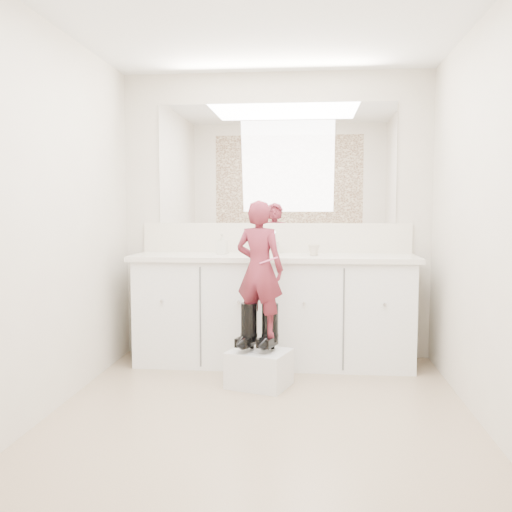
# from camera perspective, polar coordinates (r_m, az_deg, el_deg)

# --- Properties ---
(floor) EXTENTS (3.00, 3.00, 0.00)m
(floor) POSITION_cam_1_polar(r_m,az_deg,el_deg) (3.59, 0.45, -15.84)
(floor) COLOR #897759
(floor) RESTS_ON ground
(ceiling) EXTENTS (3.00, 3.00, 0.00)m
(ceiling) POSITION_cam_1_polar(r_m,az_deg,el_deg) (3.55, 0.47, 23.44)
(ceiling) COLOR white
(ceiling) RESTS_ON wall_back
(wall_back) EXTENTS (2.60, 0.00, 2.60)m
(wall_back) POSITION_cam_1_polar(r_m,az_deg,el_deg) (4.86, 1.98, 4.02)
(wall_back) COLOR beige
(wall_back) RESTS_ON floor
(wall_front) EXTENTS (2.60, 0.00, 2.60)m
(wall_front) POSITION_cam_1_polar(r_m,az_deg,el_deg) (1.87, -3.49, 2.75)
(wall_front) COLOR beige
(wall_front) RESTS_ON floor
(wall_left) EXTENTS (0.00, 3.00, 3.00)m
(wall_left) POSITION_cam_1_polar(r_m,az_deg,el_deg) (3.71, -20.03, 3.49)
(wall_left) COLOR beige
(wall_left) RESTS_ON floor
(wall_right) EXTENTS (0.00, 3.00, 3.00)m
(wall_right) POSITION_cam_1_polar(r_m,az_deg,el_deg) (3.50, 22.22, 3.36)
(wall_right) COLOR beige
(wall_right) RESTS_ON floor
(vanity_cabinet) EXTENTS (2.20, 0.55, 0.85)m
(vanity_cabinet) POSITION_cam_1_polar(r_m,az_deg,el_deg) (4.66, 1.75, -5.60)
(vanity_cabinet) COLOR silver
(vanity_cabinet) RESTS_ON floor
(countertop) EXTENTS (2.28, 0.58, 0.04)m
(countertop) POSITION_cam_1_polar(r_m,az_deg,el_deg) (4.59, 1.75, -0.15)
(countertop) COLOR beige
(countertop) RESTS_ON vanity_cabinet
(backsplash) EXTENTS (2.28, 0.03, 0.25)m
(backsplash) POSITION_cam_1_polar(r_m,az_deg,el_deg) (4.85, 1.96, 1.83)
(backsplash) COLOR beige
(backsplash) RESTS_ON countertop
(mirror) EXTENTS (2.00, 0.02, 1.00)m
(mirror) POSITION_cam_1_polar(r_m,az_deg,el_deg) (4.86, 1.99, 9.21)
(mirror) COLOR white
(mirror) RESTS_ON wall_back
(dot_panel) EXTENTS (2.00, 0.01, 1.20)m
(dot_panel) POSITION_cam_1_polar(r_m,az_deg,el_deg) (1.92, -3.51, 16.30)
(dot_panel) COLOR #472819
(dot_panel) RESTS_ON wall_front
(faucet) EXTENTS (0.08, 0.08, 0.10)m
(faucet) POSITION_cam_1_polar(r_m,az_deg,el_deg) (4.74, 1.88, 0.86)
(faucet) COLOR silver
(faucet) RESTS_ON countertop
(cup) EXTENTS (0.13, 0.13, 0.09)m
(cup) POSITION_cam_1_polar(r_m,az_deg,el_deg) (4.56, 5.80, 0.62)
(cup) COLOR #C0B39A
(cup) RESTS_ON countertop
(soap_bottle) EXTENTS (0.09, 0.09, 0.17)m
(soap_bottle) POSITION_cam_1_polar(r_m,az_deg,el_deg) (4.66, -3.39, 1.20)
(soap_bottle) COLOR beige
(soap_bottle) RESTS_ON countertop
(step_stool) EXTENTS (0.49, 0.45, 0.26)m
(step_stool) POSITION_cam_1_polar(r_m,az_deg,el_deg) (4.13, 0.32, -11.19)
(step_stool) COLOR silver
(step_stool) RESTS_ON floor
(boot_left) EXTENTS (0.19, 0.25, 0.34)m
(boot_left) POSITION_cam_1_polar(r_m,az_deg,el_deg) (4.08, -0.70, -7.07)
(boot_left) COLOR black
(boot_left) RESTS_ON step_stool
(boot_right) EXTENTS (0.19, 0.25, 0.34)m
(boot_right) POSITION_cam_1_polar(r_m,az_deg,el_deg) (4.07, 1.41, -7.11)
(boot_right) COLOR black
(boot_right) RESTS_ON step_stool
(toddler) EXTENTS (0.41, 0.33, 0.96)m
(toddler) POSITION_cam_1_polar(r_m,az_deg,el_deg) (4.01, 0.35, -1.31)
(toddler) COLOR #9F3141
(toddler) RESTS_ON step_stool
(toothbrush) EXTENTS (0.13, 0.06, 0.06)m
(toothbrush) POSITION_cam_1_polar(r_m,az_deg,el_deg) (3.92, 1.27, -0.44)
(toothbrush) COLOR #E2578A
(toothbrush) RESTS_ON toddler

